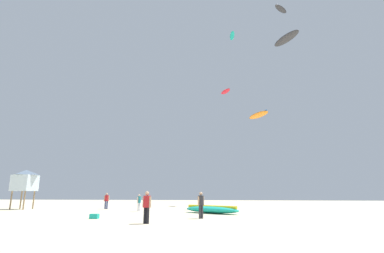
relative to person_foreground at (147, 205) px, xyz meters
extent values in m
plane|color=beige|center=(1.47, -5.31, -1.04)|extent=(120.00, 120.00, 0.00)
cylinder|color=black|center=(-0.09, 0.04, -0.60)|extent=(0.16, 0.16, 0.88)
cylinder|color=black|center=(0.09, -0.04, -0.60)|extent=(0.16, 0.16, 0.88)
cylinder|color=#B21E23|center=(0.00, 0.00, 0.17)|extent=(0.40, 0.40, 0.66)
cylinder|color=tan|center=(-0.22, 0.09, 0.14)|extent=(0.12, 0.12, 0.60)
cylinder|color=tan|center=(0.22, -0.09, 0.14)|extent=(0.12, 0.12, 0.60)
sphere|color=tan|center=(0.00, 0.00, 0.62)|extent=(0.24, 0.24, 0.24)
cylinder|color=silver|center=(-3.88, 10.80, -0.65)|extent=(0.15, 0.15, 0.78)
cylinder|color=silver|center=(-3.82, 10.97, -0.65)|extent=(0.15, 0.15, 0.78)
cylinder|color=teal|center=(-3.85, 10.89, 0.03)|extent=(0.36, 0.36, 0.58)
cylinder|color=beige|center=(-3.93, 10.69, 0.01)|extent=(0.10, 0.10, 0.54)
cylinder|color=beige|center=(-3.77, 11.08, 0.01)|extent=(0.10, 0.10, 0.54)
sphere|color=beige|center=(-3.85, 10.89, 0.43)|extent=(0.21, 0.21, 0.21)
cylinder|color=#2D2D33|center=(2.81, 3.76, -0.61)|extent=(0.16, 0.16, 0.86)
cylinder|color=#2D2D33|center=(2.68, 3.61, -0.61)|extent=(0.16, 0.16, 0.86)
cylinder|color=#2D2D33|center=(2.74, 3.69, 0.15)|extent=(0.40, 0.40, 0.65)
cylinder|color=tan|center=(2.89, 3.87, 0.12)|extent=(0.12, 0.12, 0.60)
cylinder|color=tan|center=(2.59, 3.51, 0.12)|extent=(0.12, 0.12, 0.60)
sphere|color=tan|center=(2.74, 3.69, 0.60)|extent=(0.23, 0.23, 0.23)
cylinder|color=navy|center=(-8.62, 14.17, -0.62)|extent=(0.16, 0.16, 0.83)
cylinder|color=navy|center=(-8.45, 14.24, -0.62)|extent=(0.16, 0.16, 0.83)
cylinder|color=#B21E23|center=(-8.54, 14.21, 0.11)|extent=(0.38, 0.38, 0.62)
cylinder|color=tan|center=(-8.74, 14.13, 0.08)|extent=(0.11, 0.11, 0.57)
cylinder|color=tan|center=(-8.33, 14.29, 0.08)|extent=(0.11, 0.11, 0.57)
sphere|color=tan|center=(-8.54, 14.21, 0.54)|extent=(0.23, 0.23, 0.23)
ellipsoid|color=#19B29E|center=(3.14, 8.80, -0.74)|extent=(5.40, 4.35, 0.67)
cylinder|color=yellow|center=(3.14, 8.80, -0.49)|extent=(4.30, 3.01, 0.24)
cylinder|color=#8C704C|center=(-16.55, 13.48, -0.09)|extent=(0.14, 0.14, 1.90)
cylinder|color=#8C704C|center=(-16.55, 11.98, -0.09)|extent=(0.14, 0.14, 1.90)
cylinder|color=#8C704C|center=(-18.05, 13.48, -0.09)|extent=(0.14, 0.14, 1.90)
cylinder|color=#8C704C|center=(-18.05, 11.98, -0.09)|extent=(0.14, 0.14, 1.90)
cube|color=silver|center=(-17.30, 12.73, 1.71)|extent=(2.00, 2.00, 1.70)
pyramid|color=slate|center=(-17.30, 12.73, 2.84)|extent=(2.30, 2.30, 0.55)
cube|color=#19B29E|center=(-4.34, 2.68, -0.88)|extent=(0.56, 0.36, 0.32)
ellipsoid|color=red|center=(4.59, 24.99, 15.67)|extent=(1.83, 2.48, 0.49)
cylinder|color=red|center=(4.59, 24.99, 15.78)|extent=(1.19, 2.00, 0.11)
ellipsoid|color=#2D2D33|center=(12.05, 15.95, 18.79)|extent=(3.10, 4.09, 0.71)
ellipsoid|color=#19B29E|center=(5.93, 26.17, 25.68)|extent=(1.10, 2.74, 0.67)
ellipsoid|color=orange|center=(8.50, 18.08, 9.92)|extent=(2.72, 3.76, 0.59)
cylinder|color=blue|center=(8.50, 18.08, 10.09)|extent=(1.77, 3.06, 0.16)
ellipsoid|color=#2D2D33|center=(12.69, 20.43, 25.97)|extent=(2.38, 2.57, 0.44)
cylinder|color=white|center=(12.69, 20.43, 26.10)|extent=(1.72, 1.96, 0.12)
camera|label=1|loc=(4.64, -16.34, 0.63)|focal=26.75mm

